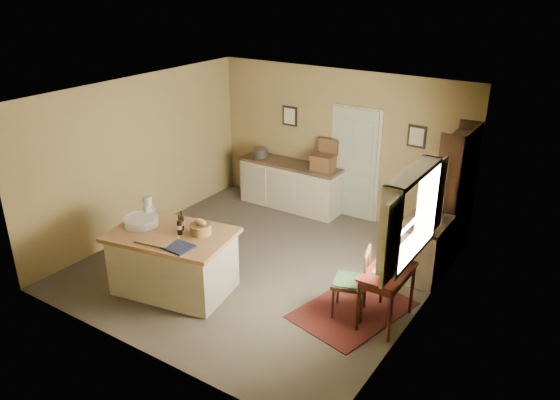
# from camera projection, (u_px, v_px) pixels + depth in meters

# --- Properties ---
(ground) EXTENTS (5.00, 5.00, 0.00)m
(ground) POSITION_uv_depth(u_px,v_px,m) (261.00, 265.00, 8.56)
(ground) COLOR #60574A
(ground) RESTS_ON ground
(wall_back) EXTENTS (5.00, 0.10, 2.70)m
(wall_back) POSITION_uv_depth(u_px,v_px,m) (339.00, 144.00, 9.95)
(wall_back) COLOR olive
(wall_back) RESTS_ON ground
(wall_front) EXTENTS (5.00, 0.10, 2.70)m
(wall_front) POSITION_uv_depth(u_px,v_px,m) (131.00, 253.00, 6.10)
(wall_front) COLOR olive
(wall_front) RESTS_ON ground
(wall_left) EXTENTS (0.10, 5.00, 2.70)m
(wall_left) POSITION_uv_depth(u_px,v_px,m) (140.00, 156.00, 9.29)
(wall_left) COLOR olive
(wall_left) RESTS_ON ground
(wall_right) EXTENTS (0.10, 5.00, 2.70)m
(wall_right) POSITION_uv_depth(u_px,v_px,m) (424.00, 226.00, 6.77)
(wall_right) COLOR olive
(wall_right) RESTS_ON ground
(ceiling) EXTENTS (5.00, 5.00, 0.00)m
(ceiling) POSITION_uv_depth(u_px,v_px,m) (258.00, 94.00, 7.50)
(ceiling) COLOR silver
(ceiling) RESTS_ON wall_back
(door) EXTENTS (0.97, 0.06, 2.11)m
(door) POSITION_uv_depth(u_px,v_px,m) (354.00, 163.00, 9.87)
(door) COLOR #A4A88D
(door) RESTS_ON ground
(framed_prints) EXTENTS (2.82, 0.02, 0.38)m
(framed_prints) POSITION_uv_depth(u_px,v_px,m) (349.00, 126.00, 9.69)
(framed_prints) COLOR black
(framed_prints) RESTS_ON ground
(window) EXTENTS (0.25, 1.99, 1.12)m
(window) POSITION_uv_depth(u_px,v_px,m) (414.00, 215.00, 6.57)
(window) COLOR #B4A98F
(window) RESTS_ON ground
(work_island) EXTENTS (1.86, 1.39, 1.20)m
(work_island) POSITION_uv_depth(u_px,v_px,m) (173.00, 260.00, 7.74)
(work_island) COLOR #B4A98F
(work_island) RESTS_ON ground
(sideboard) EXTENTS (2.04, 0.58, 1.18)m
(sideboard) POSITION_uv_depth(u_px,v_px,m) (291.00, 184.00, 10.48)
(sideboard) COLOR #B4A98F
(sideboard) RESTS_ON ground
(rug) EXTENTS (1.43, 1.81, 0.01)m
(rug) POSITION_uv_depth(u_px,v_px,m) (353.00, 310.00, 7.43)
(rug) COLOR #461111
(rug) RESTS_ON ground
(writing_desk) EXTENTS (0.51, 0.83, 0.82)m
(writing_desk) POSITION_uv_depth(u_px,v_px,m) (387.00, 277.00, 6.94)
(writing_desk) COLOR #37130C
(writing_desk) RESTS_ON ground
(desk_chair) EXTENTS (0.56, 0.56, 0.97)m
(desk_chair) POSITION_uv_depth(u_px,v_px,m) (350.00, 282.00, 7.18)
(desk_chair) COLOR black
(desk_chair) RESTS_ON ground
(right_cabinet) EXTENTS (0.61, 1.09, 0.99)m
(right_cabinet) POSITION_uv_depth(u_px,v_px,m) (426.00, 245.00, 8.19)
(right_cabinet) COLOR #B4A98F
(right_cabinet) RESTS_ON ground
(shelving_unit) EXTENTS (0.36, 0.95, 2.12)m
(shelving_unit) POSITION_uv_depth(u_px,v_px,m) (457.00, 194.00, 8.49)
(shelving_unit) COLOR black
(shelving_unit) RESTS_ON ground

